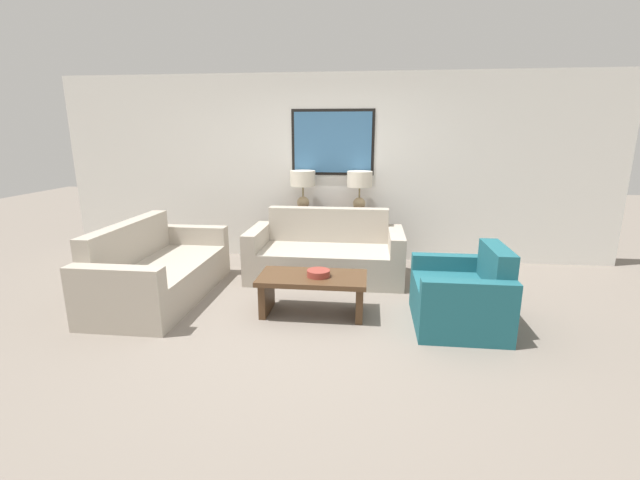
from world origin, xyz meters
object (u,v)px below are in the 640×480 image
(console_table, at_px, (331,236))
(couch_by_side, at_px, (158,273))
(armchair_near_back_wall, at_px, (462,297))
(table_lamp_right, at_px, (360,184))
(couch_by_back_wall, at_px, (326,255))
(decorative_bowl, at_px, (318,273))
(coffee_table, at_px, (313,286))
(table_lamp_left, at_px, (303,183))

(console_table, height_order, couch_by_side, couch_by_side)
(console_table, relative_size, armchair_near_back_wall, 1.28)
(table_lamp_right, relative_size, armchair_near_back_wall, 0.59)
(console_table, height_order, couch_by_back_wall, couch_by_back_wall)
(console_table, xyz_separation_m, couch_by_side, (-1.83, -1.61, -0.09))
(couch_by_back_wall, bearing_deg, decorative_bowl, -87.78)
(armchair_near_back_wall, bearing_deg, coffee_table, 176.29)
(table_lamp_right, bearing_deg, coffee_table, -102.46)
(table_lamp_left, xyz_separation_m, couch_by_side, (-1.43, -1.61, -0.85))
(couch_by_side, relative_size, decorative_bowl, 8.30)
(couch_by_back_wall, relative_size, couch_by_side, 1.00)
(couch_by_back_wall, xyz_separation_m, armchair_near_back_wall, (1.46, -1.28, -0.00))
(table_lamp_left, relative_size, coffee_table, 0.51)
(console_table, distance_m, table_lamp_left, 0.87)
(couch_by_side, distance_m, coffee_table, 1.83)
(coffee_table, bearing_deg, decorative_bowl, -12.72)
(armchair_near_back_wall, bearing_deg, console_table, 126.40)
(table_lamp_right, relative_size, decorative_bowl, 2.40)
(table_lamp_left, relative_size, couch_by_back_wall, 0.29)
(console_table, distance_m, couch_by_side, 2.44)
(console_table, bearing_deg, decorative_bowl, -88.59)
(table_lamp_right, xyz_separation_m, armchair_near_back_wall, (1.06, -1.98, -0.86))
(table_lamp_right, distance_m, couch_by_side, 2.88)
(table_lamp_left, distance_m, decorative_bowl, 2.07)
(decorative_bowl, bearing_deg, coffee_table, 167.28)
(table_lamp_right, bearing_deg, couch_by_side, -144.13)
(table_lamp_right, height_order, coffee_table, table_lamp_right)
(table_lamp_right, height_order, couch_by_side, table_lamp_right)
(console_table, xyz_separation_m, armchair_near_back_wall, (1.46, -1.98, -0.09))
(couch_by_back_wall, xyz_separation_m, decorative_bowl, (0.05, -1.20, 0.16))
(couch_by_side, xyz_separation_m, coffee_table, (1.81, -0.27, 0.01))
(table_lamp_right, xyz_separation_m, couch_by_back_wall, (-0.40, -0.69, -0.85))
(table_lamp_left, bearing_deg, console_table, 0.00)
(console_table, relative_size, couch_by_side, 0.63)
(console_table, distance_m, couch_by_back_wall, 0.70)
(table_lamp_right, bearing_deg, armchair_near_back_wall, -61.86)
(armchair_near_back_wall, bearing_deg, table_lamp_left, 133.22)
(couch_by_side, bearing_deg, console_table, 41.39)
(couch_by_side, xyz_separation_m, armchair_near_back_wall, (3.29, -0.37, -0.00))
(table_lamp_right, bearing_deg, decorative_bowl, -100.56)
(armchair_near_back_wall, bearing_deg, decorative_bowl, 176.69)
(console_table, distance_m, decorative_bowl, 1.90)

